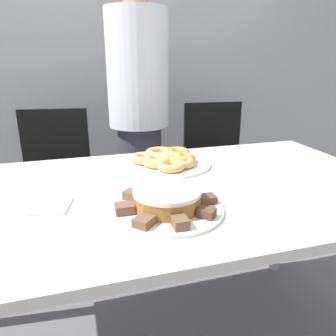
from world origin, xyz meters
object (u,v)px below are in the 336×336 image
object	(u,v)px
office_chair_left	(56,193)
napkin	(45,206)
plate_cake	(167,209)
frosted_cake	(167,198)
office_chair_right	(217,176)
plate_donuts	(169,164)
person_standing	(139,117)

from	to	relation	value
office_chair_left	napkin	bearing A→B (deg)	-79.99
plate_cake	napkin	distance (m)	0.37
office_chair_left	frosted_cake	distance (m)	1.18
office_chair_left	office_chair_right	bearing A→B (deg)	8.28
office_chair_left	plate_donuts	distance (m)	0.88
office_chair_left	plate_cake	xyz separation A→B (m)	(0.38, -1.05, 0.33)
plate_donuts	frosted_cake	world-z (taller)	frosted_cake
plate_cake	plate_donuts	bearing A→B (deg)	72.89
office_chair_left	plate_donuts	world-z (taller)	office_chair_left
plate_cake	frosted_cake	distance (m)	0.03
office_chair_left	office_chair_right	world-z (taller)	same
office_chair_left	plate_cake	bearing A→B (deg)	-62.09
frosted_cake	person_standing	bearing A→B (deg)	82.77
office_chair_right	frosted_cake	size ratio (longest dim) A/B	4.51
office_chair_right	plate_donuts	world-z (taller)	office_chair_right
office_chair_left	napkin	size ratio (longest dim) A/B	5.44
plate_cake	napkin	bearing A→B (deg)	160.37
office_chair_left	plate_cake	world-z (taller)	office_chair_left
office_chair_right	frosted_cake	distance (m)	1.30
plate_cake	napkin	size ratio (longest dim) A/B	2.02
office_chair_left	plate_donuts	size ratio (longest dim) A/B	2.58
person_standing	frosted_cake	distance (m)	1.06
plate_donuts	frosted_cake	xyz separation A→B (m)	(-0.13, -0.41, 0.03)
person_standing	plate_donuts	size ratio (longest dim) A/B	4.66
plate_cake	person_standing	bearing A→B (deg)	82.77
napkin	office_chair_right	bearing A→B (deg)	42.79
office_chair_left	plate_donuts	bearing A→B (deg)	-43.89
person_standing	napkin	bearing A→B (deg)	-117.50
plate_donuts	frosted_cake	size ratio (longest dim) A/B	1.74
plate_donuts	napkin	xyz separation A→B (m)	(-0.47, -0.28, -0.00)
plate_cake	plate_donuts	distance (m)	0.43
office_chair_left	frosted_cake	bearing A→B (deg)	-62.09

